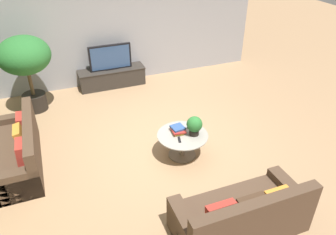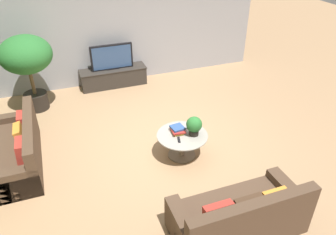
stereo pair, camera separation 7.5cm
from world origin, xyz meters
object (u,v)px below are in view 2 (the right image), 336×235
media_console (114,77)px  potted_plant_tabletop (194,125)px  coffee_table (182,141)px  couch_near_entry (239,217)px  potted_palm_tall (27,59)px  television (112,57)px  couch_by_wall (17,151)px

media_console → potted_plant_tabletop: bearing=-78.0°
coffee_table → couch_near_entry: couch_near_entry is taller
potted_palm_tall → potted_plant_tabletop: 3.92m
television → potted_plant_tabletop: bearing=-77.9°
coffee_table → couch_by_wall: 2.93m
coffee_table → potted_palm_tall: potted_palm_tall is taller
television → potted_plant_tabletop: television is taller
television → couch_by_wall: (-2.29, -2.56, -0.49)m
potted_plant_tabletop → television: bearing=102.1°
couch_near_entry → potted_plant_tabletop: 1.85m
potted_palm_tall → potted_plant_tabletop: bearing=-47.0°
couch_by_wall → couch_near_entry: same height
television → potted_plant_tabletop: (0.73, -3.41, -0.12)m
media_console → potted_palm_tall: (-1.92, -0.57, 0.96)m
media_console → coffee_table: size_ratio=1.83×
television → coffee_table: television is taller
media_console → coffee_table: bearing=-80.9°
potted_palm_tall → couch_by_wall: bearing=-100.5°
media_console → television: (-0.00, -0.00, 0.54)m
couch_near_entry → potted_plant_tabletop: couch_near_entry is taller
media_console → couch_by_wall: (-2.29, -2.57, 0.05)m
potted_plant_tabletop → couch_by_wall: bearing=164.3°
potted_palm_tall → potted_plant_tabletop: size_ratio=4.75×
television → potted_palm_tall: 2.05m
media_console → couch_near_entry: bearing=-83.4°
coffee_table → potted_plant_tabletop: potted_plant_tabletop is taller
coffee_table → potted_plant_tabletop: size_ratio=2.56×
television → couch_by_wall: size_ratio=0.54×
coffee_table → potted_plant_tabletop: (0.19, -0.07, 0.34)m
television → couch_near_entry: (0.61, -5.22, -0.49)m
media_console → potted_palm_tall: 2.22m
media_console → potted_palm_tall: size_ratio=0.98×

